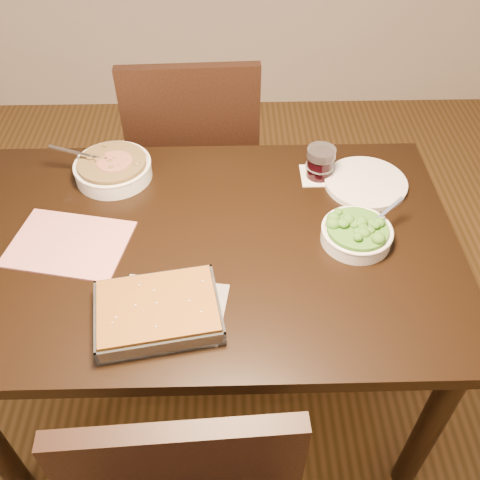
# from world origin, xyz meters

# --- Properties ---
(ground) EXTENTS (4.00, 4.00, 0.00)m
(ground) POSITION_xyz_m (0.00, 0.00, 0.00)
(ground) COLOR #432E13
(ground) RESTS_ON ground
(table) EXTENTS (1.40, 0.90, 0.75)m
(table) POSITION_xyz_m (0.00, 0.00, 0.65)
(table) COLOR black
(table) RESTS_ON ground
(magazine_a) EXTENTS (0.36, 0.29, 0.01)m
(magazine_a) POSITION_xyz_m (-0.38, -0.01, 0.75)
(magazine_a) COLOR #C43844
(magazine_a) RESTS_ON table
(magazine_b) EXTENTS (0.29, 0.23, 0.00)m
(magazine_b) POSITION_xyz_m (-0.08, -0.24, 0.75)
(magazine_b) COLOR #292A31
(magazine_b) RESTS_ON table
(coaster) EXTENTS (0.11, 0.11, 0.00)m
(coaster) POSITION_xyz_m (0.35, 0.28, 0.75)
(coaster) COLOR white
(coaster) RESTS_ON table
(stew_bowl) EXTENTS (0.27, 0.24, 0.09)m
(stew_bowl) POSITION_xyz_m (-0.30, 0.29, 0.78)
(stew_bowl) COLOR white
(stew_bowl) RESTS_ON table
(broccoli_bowl) EXTENTS (0.20, 0.20, 0.08)m
(broccoli_bowl) POSITION_xyz_m (0.41, -0.01, 0.78)
(broccoli_bowl) COLOR white
(broccoli_bowl) RESTS_ON table
(baking_dish) EXTENTS (0.33, 0.26, 0.05)m
(baking_dish) POSITION_xyz_m (-0.11, -0.26, 0.78)
(baking_dish) COLOR silver
(baking_dish) RESTS_ON table
(wine_tumbler) EXTENTS (0.09, 0.09, 0.10)m
(wine_tumbler) POSITION_xyz_m (0.35, 0.28, 0.80)
(wine_tumbler) COLOR black
(wine_tumbler) RESTS_ON coaster
(dinner_plate) EXTENTS (0.25, 0.25, 0.02)m
(dinner_plate) POSITION_xyz_m (0.49, 0.23, 0.76)
(dinner_plate) COLOR silver
(dinner_plate) RESTS_ON table
(chair_far) EXTENTS (0.49, 0.49, 1.00)m
(chair_far) POSITION_xyz_m (-0.07, 0.66, 0.56)
(chair_far) COLOR black
(chair_far) RESTS_ON ground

